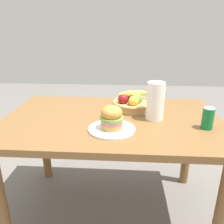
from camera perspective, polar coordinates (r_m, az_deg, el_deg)
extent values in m
plane|color=slate|center=(1.89, -0.04, -23.06)|extent=(8.00, 8.00, 0.00)
cube|color=brown|center=(1.48, -0.04, -2.13)|extent=(1.40, 0.90, 0.04)
cylinder|color=brown|center=(1.55, -26.28, -19.67)|extent=(0.07, 0.07, 0.71)
cylinder|color=brown|center=(1.47, 25.77, -21.97)|extent=(0.07, 0.07, 0.71)
cylinder|color=brown|center=(2.10, -16.58, -7.19)|extent=(0.07, 0.07, 0.71)
cylinder|color=brown|center=(2.04, 18.51, -8.22)|extent=(0.07, 0.07, 0.71)
cylinder|color=white|center=(1.30, -0.07, -4.29)|extent=(0.27, 0.27, 0.01)
cylinder|color=tan|center=(1.29, -0.07, -3.45)|extent=(0.12, 0.12, 0.03)
cylinder|color=#C67075|center=(1.28, -0.07, -2.38)|extent=(0.13, 0.13, 0.02)
cylinder|color=#84A84C|center=(1.27, -0.07, -1.55)|extent=(0.13, 0.13, 0.02)
ellipsoid|color=gold|center=(1.26, -0.07, -0.20)|extent=(0.12, 0.12, 0.08)
cylinder|color=#147238|center=(1.41, 22.97, -1.54)|extent=(0.07, 0.07, 0.12)
cylinder|color=silver|center=(1.39, 23.32, 0.87)|extent=(0.06, 0.06, 0.00)
cylinder|color=tan|center=(1.63, 5.22, 1.62)|extent=(0.28, 0.28, 0.05)
torus|color=tan|center=(1.62, 5.24, 2.45)|extent=(0.29, 0.29, 0.02)
sphere|color=#6BAD38|center=(1.62, 6.30, 3.36)|extent=(0.08, 0.08, 0.08)
sphere|color=red|center=(1.68, 4.72, 4.03)|extent=(0.07, 0.07, 0.07)
sphere|color=maroon|center=(1.60, 2.80, 3.22)|extent=(0.07, 0.07, 0.07)
sphere|color=gold|center=(1.56, 5.44, 2.75)|extent=(0.07, 0.07, 0.07)
ellipsoid|color=yellow|center=(1.62, 5.33, 4.65)|extent=(0.22, 0.12, 0.06)
cylinder|color=white|center=(1.44, 10.87, 2.69)|extent=(0.11, 0.11, 0.24)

